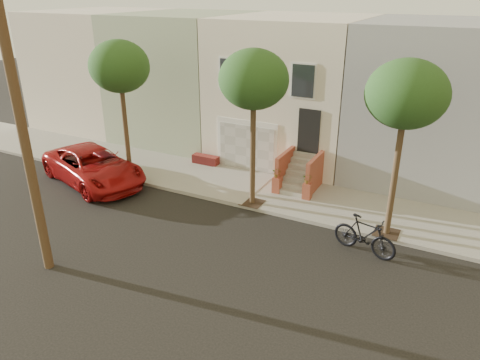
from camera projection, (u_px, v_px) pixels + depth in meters
The scene contains 9 objects.
ground at pixel (180, 243), 16.24m from camera, with size 90.00×90.00×0.00m, color black.
sidewalk at pixel (246, 187), 20.58m from camera, with size 40.00×3.70×0.15m, color #9A968C.
house_row at pixel (296, 86), 23.94m from camera, with size 33.10×11.70×7.00m.
tree_left at pixel (119, 67), 19.67m from camera, with size 2.70×2.57×6.30m.
tree_mid at pixel (254, 80), 16.93m from camera, with size 2.70×2.57×6.30m.
tree_right at pixel (406, 95), 14.61m from camera, with size 2.70×2.57×6.30m.
utility_pole at pixel (431, 184), 8.21m from camera, with size 23.60×1.22×10.00m.
pickup_truck at pixel (93, 166), 20.94m from camera, with size 2.72×5.89×1.64m, color #9E1111.
motorcycle at pixel (365, 235), 15.40m from camera, with size 0.64×2.28×1.37m, color black.
Camera 1 is at (8.36, -11.47, 8.50)m, focal length 33.79 mm.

